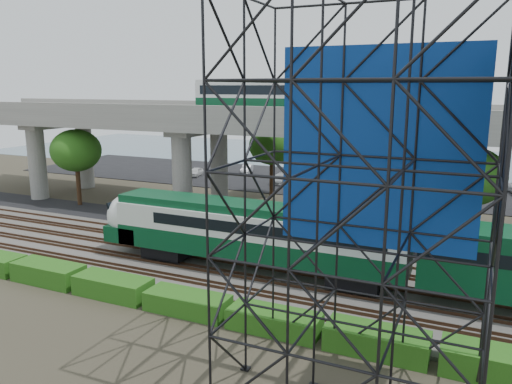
% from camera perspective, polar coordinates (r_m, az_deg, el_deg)
% --- Properties ---
extents(ground, '(140.00, 140.00, 0.00)m').
position_cam_1_polar(ground, '(31.50, -5.15, -10.08)').
color(ground, '#474233').
rests_on(ground, ground).
extents(ballast_bed, '(90.00, 12.00, 0.20)m').
position_cam_1_polar(ballast_bed, '(33.09, -3.43, -8.76)').
color(ballast_bed, slate).
rests_on(ballast_bed, ground).
extents(service_road, '(90.00, 5.00, 0.08)m').
position_cam_1_polar(service_road, '(40.41, 2.23, -4.95)').
color(service_road, black).
rests_on(service_road, ground).
extents(parking_lot, '(90.00, 18.00, 0.08)m').
position_cam_1_polar(parking_lot, '(62.20, 10.46, 0.88)').
color(parking_lot, black).
rests_on(parking_lot, ground).
extents(harbor_water, '(140.00, 40.00, 0.03)m').
position_cam_1_polar(harbor_water, '(83.44, 14.18, 3.50)').
color(harbor_water, slate).
rests_on(harbor_water, ground).
extents(rail_tracks, '(90.00, 9.52, 0.16)m').
position_cam_1_polar(rail_tracks, '(33.03, -3.43, -8.47)').
color(rail_tracks, '#472D1E').
rests_on(rail_tracks, ballast_bed).
extents(commuter_train, '(29.30, 3.06, 4.30)m').
position_cam_1_polar(commuter_train, '(30.57, 3.38, -5.01)').
color(commuter_train, black).
rests_on(commuter_train, rail_tracks).
extents(overpass, '(80.00, 12.00, 12.40)m').
position_cam_1_polar(overpass, '(44.04, 4.71, 7.26)').
color(overpass, '#9E9B93').
rests_on(overpass, ground).
extents(scaffold_tower, '(9.36, 6.36, 15.00)m').
position_cam_1_polar(scaffold_tower, '(18.27, 11.62, -1.99)').
color(scaffold_tower, black).
rests_on(scaffold_tower, ground).
extents(hedge_strip, '(34.60, 1.80, 1.20)m').
position_cam_1_polar(hedge_strip, '(27.42, -7.83, -12.35)').
color(hedge_strip, '#205212').
rests_on(hedge_strip, ground).
extents(trees, '(40.94, 16.94, 7.69)m').
position_cam_1_polar(trees, '(46.14, -0.42, 4.22)').
color(trees, '#382314').
rests_on(trees, ground).
extents(suv, '(6.16, 4.13, 1.57)m').
position_cam_1_polar(suv, '(42.73, -7.51, -2.96)').
color(suv, black).
rests_on(suv, service_road).
extents(parked_cars, '(41.38, 9.52, 1.25)m').
position_cam_1_polar(parked_cars, '(61.31, 12.72, 1.22)').
color(parked_cars, silver).
rests_on(parked_cars, parking_lot).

